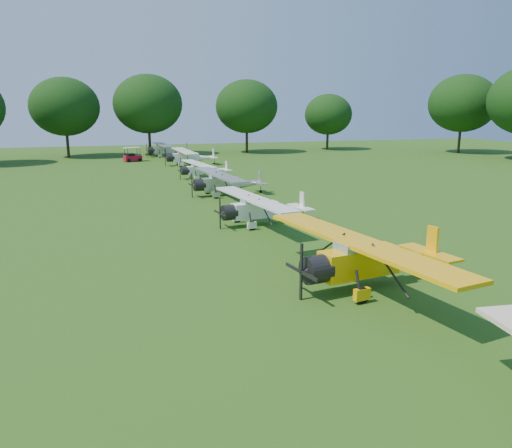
{
  "coord_description": "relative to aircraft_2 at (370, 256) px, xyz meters",
  "views": [
    {
      "loc": [
        -9.73,
        -27.25,
        7.58
      ],
      "look_at": [
        -1.96,
        -1.97,
        1.4
      ],
      "focal_mm": 35.0,
      "sensor_mm": 36.0,
      "label": 1
    }
  ],
  "objects": [
    {
      "name": "ground",
      "position": [
        -0.96,
        9.1,
        -1.38
      ],
      "size": [
        160.0,
        160.0,
        0.0
      ],
      "primitive_type": "plane",
      "color": "#245314",
      "rests_on": "ground"
    },
    {
      "name": "tree_belt",
      "position": [
        2.61,
        9.26,
        6.65
      ],
      "size": [
        137.36,
        130.27,
        14.52
      ],
      "color": "black",
      "rests_on": "ground"
    },
    {
      "name": "aircraft_2",
      "position": [
        0.0,
        0.0,
        0.0
      ],
      "size": [
        7.61,
        12.04,
        2.36
      ],
      "rotation": [
        0.0,
        0.0,
        0.17
      ],
      "color": "#FFB60A",
      "rests_on": "ground"
    },
    {
      "name": "aircraft_3",
      "position": [
        -0.84,
        12.64,
        -0.2
      ],
      "size": [
        6.5,
        10.31,
        2.02
      ],
      "rotation": [
        0.0,
        0.0,
        0.14
      ],
      "color": "white",
      "rests_on": "ground"
    },
    {
      "name": "aircraft_4",
      "position": [
        -0.4,
        24.37,
        -0.14
      ],
      "size": [
        6.8,
        10.82,
        2.13
      ],
      "rotation": [
        0.0,
        0.0,
        0.09
      ],
      "color": "silver",
      "rests_on": "ground"
    },
    {
      "name": "aircraft_5",
      "position": [
        -0.16,
        35.9,
        -0.33
      ],
      "size": [
        5.79,
        9.19,
        1.8
      ],
      "rotation": [
        0.0,
        0.0,
        0.13
      ],
      "color": "white",
      "rests_on": "ground"
    },
    {
      "name": "aircraft_6",
      "position": [
        0.47,
        48.76,
        -0.09
      ],
      "size": [
        7.03,
        11.17,
        2.2
      ],
      "rotation": [
        0.0,
        0.0,
        0.03
      ],
      "color": "white",
      "rests_on": "ground"
    },
    {
      "name": "aircraft_7",
      "position": [
        -0.84,
        62.09,
        -0.13
      ],
      "size": [
        6.84,
        10.9,
        2.15
      ],
      "rotation": [
        0.0,
        0.0,
        0.07
      ],
      "color": "silver",
      "rests_on": "ground"
    },
    {
      "name": "golf_cart",
      "position": [
        -6.56,
        55.96,
        -0.71
      ],
      "size": [
        2.67,
        2.04,
        2.02
      ],
      "rotation": [
        0.0,
        0.0,
        0.29
      ],
      "color": "#A50B27",
      "rests_on": "ground"
    }
  ]
}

